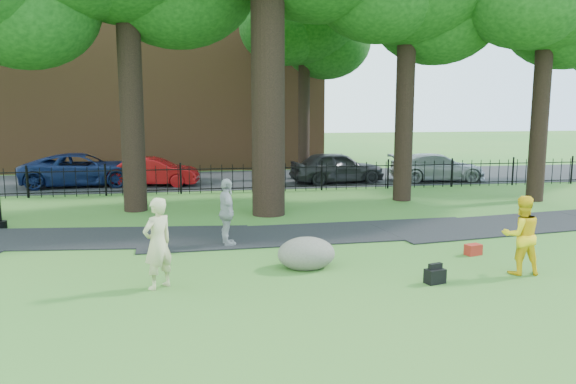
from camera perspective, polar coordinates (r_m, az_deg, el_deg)
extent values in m
plane|color=#326F27|center=(12.30, 2.46, -8.56)|extent=(120.00, 120.00, 0.00)
cube|color=black|center=(16.19, 3.02, -4.28)|extent=(36.07, 3.85, 0.03)
cube|color=black|center=(27.83, -4.47, 1.27)|extent=(80.00, 7.00, 0.02)
cube|color=black|center=(23.75, -3.61, 2.44)|extent=(44.00, 0.04, 0.04)
cube|color=black|center=(23.86, -3.59, 0.43)|extent=(44.00, 0.04, 0.04)
cube|color=brown|center=(35.58, -12.39, 12.43)|extent=(18.00, 8.00, 12.00)
cylinder|color=black|center=(18.70, -2.07, 13.69)|extent=(1.10, 1.10, 10.50)
ellipsoid|color=#10390F|center=(20.62, -25.20, 16.82)|extent=(4.80, 4.80, 4.08)
cylinder|color=black|center=(20.09, -15.72, 11.04)|extent=(0.80, 0.80, 9.10)
cylinder|color=black|center=(21.98, 11.82, 10.06)|extent=(0.70, 0.70, 8.40)
ellipsoid|color=#10390F|center=(23.60, 14.84, 17.77)|extent=(5.28, 5.28, 4.49)
cylinder|color=black|center=(23.40, 24.34, 8.95)|extent=(0.64, 0.64, 8.05)
ellipsoid|color=#10390F|center=(25.07, 26.54, 15.89)|extent=(4.96, 4.96, 4.22)
imported|color=#BEB482|center=(11.58, -13.10, -5.11)|extent=(0.80, 0.78, 1.86)
imported|color=yellow|center=(13.27, 22.61, -4.06)|extent=(0.91, 0.75, 1.74)
imported|color=#98989C|center=(14.76, -6.23, -2.07)|extent=(0.57, 1.09, 1.78)
ellipsoid|color=gray|center=(12.82, 1.87, -6.03)|extent=(1.57, 1.36, 0.77)
cylinder|color=black|center=(18.95, -27.22, -2.98)|extent=(0.40, 0.40, 0.22)
cube|color=black|center=(12.19, 14.70, -8.26)|extent=(0.46, 0.35, 0.30)
cube|color=maroon|center=(14.67, 18.30, -5.58)|extent=(0.44, 0.34, 0.27)
imported|color=maroon|center=(26.20, -13.43, 2.01)|extent=(4.10, 1.91, 1.30)
imported|color=#0E1A46|center=(27.14, -20.12, 2.14)|extent=(5.48, 2.76, 1.49)
imported|color=black|center=(26.58, 5.01, 2.52)|extent=(4.55, 2.21, 1.50)
imported|color=#909398|center=(28.13, 14.90, 2.43)|extent=(4.74, 2.34, 1.32)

